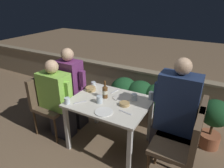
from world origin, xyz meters
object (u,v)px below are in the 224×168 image
chair_right_far (189,127)px  person_green_blouse (58,100)px  person_purple_stripe (72,88)px  potted_plant (214,119)px  chair_right_near (184,142)px  person_navy_jumper (173,112)px  chair_left_near (48,99)px  chair_left_far (63,91)px  beer_bottle (105,91)px

chair_right_far → person_green_blouse: bearing=-170.2°
person_purple_stripe → potted_plant: bearing=13.6°
person_green_blouse → chair_right_near: size_ratio=1.32×
person_navy_jumper → chair_left_near: bearing=-170.2°
potted_plant → person_green_blouse: bearing=-158.3°
chair_right_near → chair_left_near: bearing=-179.9°
chair_right_far → chair_right_near: bearing=-90.6°
person_green_blouse → chair_left_far: (-0.19, 0.32, -0.05)m
beer_bottle → potted_plant: bearing=24.3°
beer_bottle → potted_plant: beer_bottle is taller
chair_right_far → potted_plant: size_ratio=1.24×
chair_left_near → chair_right_near: size_ratio=1.00×
chair_right_near → person_green_blouse: bearing=-179.9°
person_purple_stripe → beer_bottle: bearing=-9.8°
chair_right_far → potted_plant: chair_right_far is taller
person_purple_stripe → person_navy_jumper: bearing=-0.3°
person_green_blouse → chair_right_far: bearing=9.8°
person_green_blouse → person_purple_stripe: bearing=87.8°
chair_right_far → potted_plant: (0.25, 0.50, -0.10)m
person_navy_jumper → chair_right_far: bearing=-0.0°
person_purple_stripe → beer_bottle: 0.70m
person_purple_stripe → chair_right_far: 1.76m
chair_right_far → person_navy_jumper: bearing=180.0°
chair_left_near → person_purple_stripe: bearing=55.2°
chair_left_far → chair_right_far: size_ratio=1.00×
person_purple_stripe → person_navy_jumper: person_navy_jumper is taller
chair_right_near → person_purple_stripe: bearing=169.9°
chair_left_far → person_navy_jumper: (1.76, -0.01, 0.15)m
chair_left_near → beer_bottle: beer_bottle is taller
potted_plant → chair_left_far: bearing=-167.6°
chair_right_far → potted_plant: bearing=63.4°
chair_left_far → beer_bottle: size_ratio=3.67×
person_purple_stripe → chair_right_near: bearing=-10.1°
chair_right_far → chair_left_far: bearing=179.8°
chair_right_near → chair_right_far: (0.00, 0.30, 0.00)m
chair_left_far → chair_right_near: 1.99m
chair_left_near → person_green_blouse: bearing=0.0°
chair_left_near → potted_plant: bearing=19.8°
person_green_blouse → person_navy_jumper: person_navy_jumper is taller
person_green_blouse → beer_bottle: (0.68, 0.20, 0.21)m
chair_left_near → person_green_blouse: size_ratio=0.76×
chair_left_far → beer_bottle: bearing=-7.6°
chair_left_far → person_navy_jumper: bearing=-0.3°
chair_left_far → person_purple_stripe: (0.20, 0.00, 0.10)m
chair_right_far → person_navy_jumper: size_ratio=0.65×
person_purple_stripe → person_navy_jumper: 1.56m
chair_right_near → person_navy_jumper: size_ratio=0.65×
person_green_blouse → person_navy_jumper: 1.60m
chair_right_near → chair_right_far: 0.30m
person_purple_stripe → beer_bottle: size_ratio=5.24×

